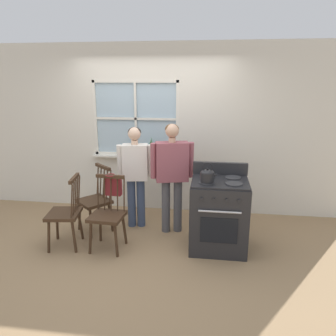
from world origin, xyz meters
name	(u,v)px	position (x,y,z in m)	size (l,w,h in m)	color
ground_plane	(137,247)	(0.00, 0.00, 0.00)	(16.00, 16.00, 0.00)	#937551
wall_back	(156,131)	(0.02, 1.40, 1.33)	(6.40, 0.16, 2.70)	silver
chair_by_window	(108,216)	(-0.36, -0.05, 0.45)	(0.44, 0.43, 0.96)	#3D2819
chair_near_wall	(65,214)	(-0.92, -0.07, 0.45)	(0.46, 0.47, 0.96)	#3D2819
chair_center_cluster	(95,201)	(-0.69, 0.43, 0.45)	(0.58, 0.58, 0.96)	#3D2819
person_elderly_left	(135,169)	(-0.15, 0.65, 0.89)	(0.52, 0.26, 1.50)	#384766
person_teen_center	(172,169)	(0.40, 0.55, 0.95)	(0.61, 0.31, 1.57)	#4C4C51
stove	(219,214)	(1.06, 0.16, 0.47)	(0.72, 0.68, 1.08)	#232326
kettle	(207,175)	(0.90, 0.03, 1.02)	(0.21, 0.17, 0.25)	black
potted_plant	(151,150)	(-0.04, 1.31, 1.04)	(0.13, 0.12, 0.33)	#935B3D
handbag	(113,185)	(-0.34, 0.18, 0.79)	(0.23, 0.20, 0.31)	maroon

